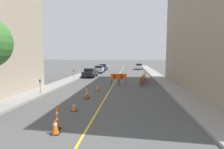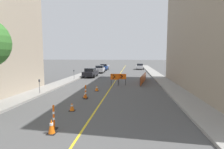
{
  "view_description": "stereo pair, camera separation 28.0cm",
  "coord_description": "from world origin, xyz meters",
  "views": [
    {
      "loc": [
        2.16,
        -2.45,
        3.74
      ],
      "look_at": [
        -0.44,
        22.48,
        1.0
      ],
      "focal_mm": 28.0,
      "sensor_mm": 36.0,
      "label": 1
    },
    {
      "loc": [
        2.44,
        -2.42,
        3.74
      ],
      "look_at": [
        -0.44,
        22.48,
        1.0
      ],
      "focal_mm": 28.0,
      "sensor_mm": 36.0,
      "label": 2
    }
  ],
  "objects": [
    {
      "name": "traffic_cone_third",
      "position": [
        -1.58,
        8.69,
        0.28
      ],
      "size": [
        0.4,
        0.4,
        0.57
      ],
      "color": "black",
      "rests_on": "ground_plane"
    },
    {
      "name": "arrow_barricade_primary",
      "position": [
        0.31,
        18.74,
        1.07
      ],
      "size": [
        1.02,
        0.14,
        1.5
      ],
      "rotation": [
        0.0,
        0.0,
        0.08
      ],
      "color": "#EF560C",
      "rests_on": "ground_plane"
    },
    {
      "name": "sidewalk_left",
      "position": [
        -6.96,
        31.24,
        0.09
      ],
      "size": [
        2.14,
        62.48,
        0.18
      ],
      "color": "gray",
      "rests_on": "ground_plane"
    },
    {
      "name": "parked_car_curb_mid",
      "position": [
        -4.52,
        34.7,
        0.8
      ],
      "size": [
        1.98,
        4.37,
        1.59
      ],
      "rotation": [
        0.0,
        0.0,
        0.04
      ],
      "color": "#B7B7BC",
      "rests_on": "ground_plane"
    },
    {
      "name": "parking_meter_near_curb",
      "position": [
        -6.23,
        22.81,
        1.19
      ],
      "size": [
        0.12,
        0.11,
        1.45
      ],
      "color": "#4C4C51",
      "rests_on": "sidewalk_left"
    },
    {
      "name": "arrow_barricade_secondary",
      "position": [
        1.22,
        19.29,
        1.04
      ],
      "size": [
        1.02,
        0.15,
        1.45
      ],
      "rotation": [
        0.0,
        0.0,
        -0.09
      ],
      "color": "#EF560C",
      "rests_on": "ground_plane"
    },
    {
      "name": "parked_car_curb_near",
      "position": [
        -4.7,
        27.03,
        0.8
      ],
      "size": [
        2.01,
        4.38,
        1.59
      ],
      "rotation": [
        0.0,
        0.0,
        -0.05
      ],
      "color": "black",
      "rests_on": "ground_plane"
    },
    {
      "name": "sidewalk_right",
      "position": [
        6.96,
        31.24,
        0.09
      ],
      "size": [
        2.14,
        62.48,
        0.18
      ],
      "color": "gray",
      "rests_on": "ground_plane"
    },
    {
      "name": "building_facade_right",
      "position": [
        11.03,
        16.03,
        8.33
      ],
      "size": [
        6.0,
        22.59,
        16.66
      ],
      "color": "gray",
      "rests_on": "ground_plane"
    },
    {
      "name": "delineator_post_rear",
      "position": [
        -1.52,
        12.02,
        0.53
      ],
      "size": [
        0.38,
        0.38,
        1.21
      ],
      "color": "black",
      "rests_on": "ground_plane"
    },
    {
      "name": "traffic_cone_fifth",
      "position": [
        -1.25,
        15.43,
        0.3
      ],
      "size": [
        0.44,
        0.44,
        0.6
      ],
      "color": "black",
      "rests_on": "ground_plane"
    },
    {
      "name": "lane_stripe",
      "position": [
        0.0,
        31.24,
        0.0
      ],
      "size": [
        0.12,
        62.48,
        0.01
      ],
      "color": "gold",
      "rests_on": "ground_plane"
    },
    {
      "name": "traffic_cone_fourth",
      "position": [
        -1.67,
        12.39,
        0.25
      ],
      "size": [
        0.45,
        0.45,
        0.51
      ],
      "color": "black",
      "rests_on": "ground_plane"
    },
    {
      "name": "parked_car_opposite_side",
      "position": [
        4.53,
        45.09,
        0.8
      ],
      "size": [
        2.03,
        4.39,
        1.59
      ],
      "rotation": [
        0.0,
        0.0,
        -0.05
      ],
      "color": "silver",
      "rests_on": "ground_plane"
    },
    {
      "name": "safety_mesh_fence",
      "position": [
        4.02,
        22.19,
        0.56
      ],
      "size": [
        1.28,
        7.46,
        1.13
      ],
      "rotation": [
        0.0,
        0.0,
        1.41
      ],
      "color": "#EF560C",
      "rests_on": "ground_plane"
    },
    {
      "name": "parking_meter_far_curb",
      "position": [
        -6.23,
        12.93,
        1.13
      ],
      "size": [
        0.12,
        0.11,
        1.35
      ],
      "color": "#4C4C51",
      "rests_on": "sidewalk_left"
    },
    {
      "name": "delineator_post_front",
      "position": [
        -1.48,
        5.74,
        0.55
      ],
      "size": [
        0.31,
        0.31,
        1.26
      ],
      "color": "black",
      "rests_on": "ground_plane"
    },
    {
      "name": "parked_car_curb_far",
      "position": [
        -4.7,
        41.56,
        0.8
      ],
      "size": [
        1.98,
        4.37,
        1.59
      ],
      "rotation": [
        0.0,
        0.0,
        0.04
      ],
      "color": "navy",
      "rests_on": "ground_plane"
    },
    {
      "name": "traffic_cone_second",
      "position": [
        -1.36,
        5.22,
        0.37
      ],
      "size": [
        0.41,
        0.41,
        0.74
      ],
      "color": "black",
      "rests_on": "ground_plane"
    }
  ]
}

